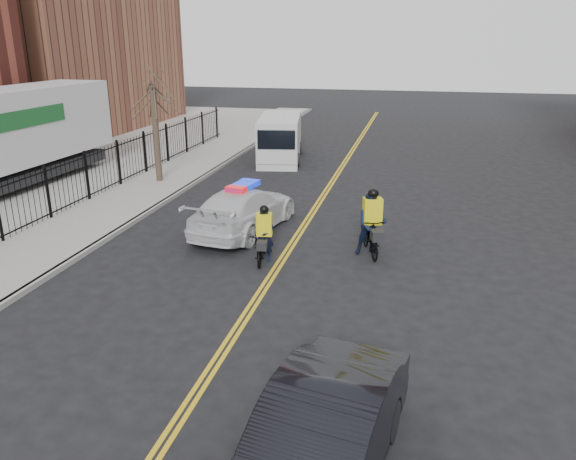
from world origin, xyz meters
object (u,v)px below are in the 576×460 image
at_px(cyclist_near, 265,242).
at_px(cyclist_far, 372,229).
at_px(dark_sedan, 319,443).
at_px(police_cruiser, 244,209).
at_px(cargo_van, 280,139).

bearing_deg(cyclist_near, cyclist_far, 14.15).
height_order(dark_sedan, cyclist_far, cyclist_far).
xyz_separation_m(police_cruiser, dark_sedan, (4.55, -10.93, 0.03)).
height_order(dark_sedan, cyclist_near, cyclist_near).
distance_m(cyclist_near, cyclist_far, 3.28).
height_order(police_cruiser, cyclist_far, cyclist_far).
bearing_deg(cyclist_near, dark_sedan, -78.28).
bearing_deg(police_cruiser, cargo_van, -73.01).
height_order(police_cruiser, cargo_van, cargo_van).
height_order(cargo_van, cyclist_near, cargo_van).
bearing_deg(cyclist_far, police_cruiser, 146.66).
bearing_deg(cargo_van, police_cruiser, -92.25).
height_order(cargo_van, cyclist_far, cargo_van).
distance_m(dark_sedan, cyclist_near, 8.96).
bearing_deg(cyclist_far, cyclist_near, -174.77).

